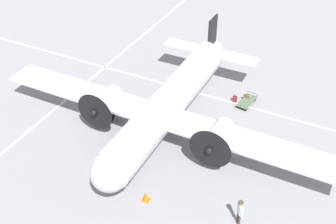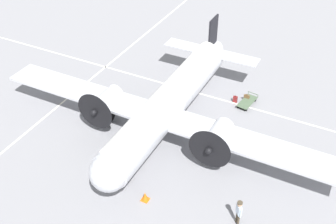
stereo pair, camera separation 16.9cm
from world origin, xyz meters
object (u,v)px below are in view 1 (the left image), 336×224
baggage_cart (247,101)px  traffic_cone (146,197)px  suitcase_upright_spare (246,98)px  crew_foreground (240,210)px  airliner_main (165,106)px  suitcase_near_door (235,99)px

baggage_cart → traffic_cone: (2.43, 12.60, 0.03)m
baggage_cart → traffic_cone: traffic_cone is taller
suitcase_upright_spare → baggage_cart: size_ratio=0.29×
crew_foreground → traffic_cone: size_ratio=2.91×
suitcase_upright_spare → crew_foreground: bearing=106.1°
airliner_main → baggage_cart: (-4.31, -6.18, -2.21)m
crew_foreground → suitcase_upright_spare: crew_foreground is taller
suitcase_near_door → airliner_main: bearing=61.2°
airliner_main → suitcase_near_door: size_ratio=42.77×
crew_foreground → suitcase_near_door: bearing=158.9°
airliner_main → traffic_cone: 7.04m
crew_foreground → baggage_cart: (3.30, -11.72, -0.90)m
crew_foreground → suitcase_upright_spare: (3.51, -12.15, -0.88)m
airliner_main → baggage_cart: size_ratio=11.81×
suitcase_near_door → baggage_cart: size_ratio=0.28×
suitcase_upright_spare → traffic_cone: 13.22m
traffic_cone → crew_foreground: bearing=-171.3°
crew_foreground → suitcase_near_door: 12.38m
airliner_main → suitcase_upright_spare: 8.08m
airliner_main → baggage_cart: bearing=145.1°
suitcase_near_door → baggage_cart: (-0.99, -0.14, -0.01)m
suitcase_near_door → crew_foreground: bearing=110.3°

